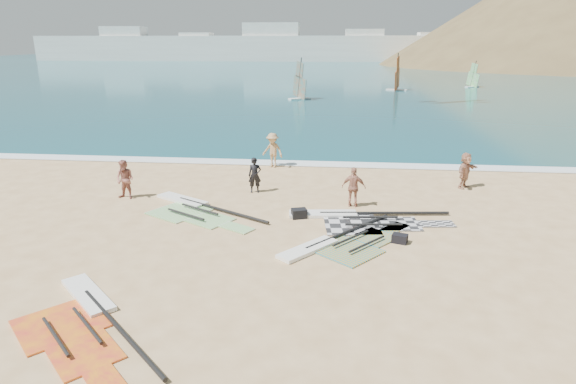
# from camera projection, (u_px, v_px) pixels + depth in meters

# --- Properties ---
(ground) EXTENTS (300.00, 300.00, 0.00)m
(ground) POSITION_uv_depth(u_px,v_px,m) (259.00, 261.00, 14.79)
(ground) COLOR #D9B47F
(ground) RESTS_ON ground
(sea) EXTENTS (300.00, 240.00, 0.06)m
(sea) POSITION_uv_depth(u_px,v_px,m) (331.00, 64.00, 140.02)
(sea) COLOR #0B4350
(sea) RESTS_ON ground
(surf_line) EXTENTS (300.00, 1.20, 0.04)m
(surf_line) POSITION_uv_depth(u_px,v_px,m) (295.00, 164.00, 26.46)
(surf_line) COLOR white
(surf_line) RESTS_ON ground
(far_town) EXTENTS (160.00, 8.00, 12.00)m
(far_town) POSITION_uv_depth(u_px,v_px,m) (284.00, 47.00, 157.28)
(far_town) COLOR white
(far_town) RESTS_ON ground
(rig_grey) EXTENTS (6.22, 2.63, 0.20)m
(rig_grey) POSITION_uv_depth(u_px,v_px,m) (357.00, 219.00, 18.16)
(rig_grey) COLOR #242427
(rig_grey) RESTS_ON ground
(rig_green) EXTENTS (5.29, 4.32, 0.20)m
(rig_green) POSITION_uv_depth(u_px,v_px,m) (193.00, 209.00, 19.26)
(rig_green) COLOR green
(rig_green) RESTS_ON ground
(rig_orange) EXTENTS (4.58, 4.51, 0.20)m
(rig_orange) POSITION_uv_depth(u_px,v_px,m) (340.00, 244.00, 15.91)
(rig_orange) COLOR #FEA112
(rig_orange) RESTS_ON ground
(rig_red) EXTENTS (4.56, 4.93, 0.20)m
(rig_red) POSITION_uv_depth(u_px,v_px,m) (84.00, 319.00, 11.61)
(rig_red) COLOR red
(rig_red) RESTS_ON ground
(gear_bag_near) EXTENTS (0.66, 0.56, 0.36)m
(gear_bag_near) POSITION_uv_depth(u_px,v_px,m) (299.00, 213.00, 18.37)
(gear_bag_near) COLOR black
(gear_bag_near) RESTS_ON ground
(gear_bag_far) EXTENTS (0.58, 0.49, 0.30)m
(gear_bag_far) POSITION_uv_depth(u_px,v_px,m) (400.00, 238.00, 16.12)
(gear_bag_far) COLOR black
(gear_bag_far) RESTS_ON ground
(person_wetsuit) EXTENTS (0.63, 0.47, 1.58)m
(person_wetsuit) POSITION_uv_depth(u_px,v_px,m) (255.00, 175.00, 21.29)
(person_wetsuit) COLOR black
(person_wetsuit) RESTS_ON ground
(beachgoer_left) EXTENTS (0.92, 0.78, 1.68)m
(beachgoer_left) POSITION_uv_depth(u_px,v_px,m) (125.00, 180.00, 20.44)
(beachgoer_left) COLOR #A16052
(beachgoer_left) RESTS_ON ground
(beachgoer_mid) EXTENTS (1.37, 1.11, 1.85)m
(beachgoer_mid) POSITION_uv_depth(u_px,v_px,m) (273.00, 150.00, 25.53)
(beachgoer_mid) COLOR tan
(beachgoer_mid) RESTS_ON ground
(beachgoer_back) EXTENTS (1.01, 0.52, 1.65)m
(beachgoer_back) POSITION_uv_depth(u_px,v_px,m) (354.00, 187.00, 19.44)
(beachgoer_back) COLOR tan
(beachgoer_back) RESTS_ON ground
(beachgoer_right) EXTENTS (1.37, 1.49, 1.66)m
(beachgoer_right) POSITION_uv_depth(u_px,v_px,m) (465.00, 170.00, 21.94)
(beachgoer_right) COLOR tan
(beachgoer_right) RESTS_ON ground
(windsurfer_left) EXTENTS (2.58, 2.68, 4.74)m
(windsurfer_left) POSITION_uv_depth(u_px,v_px,m) (300.00, 88.00, 55.00)
(windsurfer_left) COLOR white
(windsurfer_left) RESTS_ON ground
(windsurfer_centre) EXTENTS (2.87, 3.25, 5.04)m
(windsurfer_centre) POSITION_uv_depth(u_px,v_px,m) (397.00, 80.00, 64.90)
(windsurfer_centre) COLOR white
(windsurfer_centre) RESTS_ON ground
(windsurfer_right) EXTENTS (2.13, 2.30, 3.82)m
(windsurfer_right) POSITION_uv_depth(u_px,v_px,m) (473.00, 79.00, 69.54)
(windsurfer_right) COLOR white
(windsurfer_right) RESTS_ON ground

